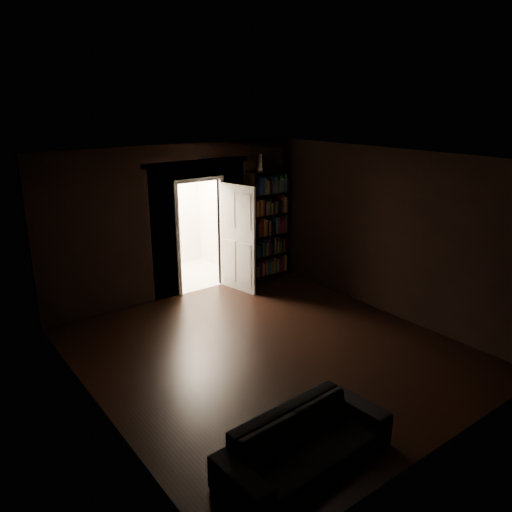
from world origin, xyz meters
The scene contains 9 objects.
ground centered at (0.00, 0.00, 0.00)m, with size 5.50×5.50×0.00m, color black.
room_walls centered at (-0.01, 1.07, 1.68)m, with size 5.02×5.61×2.84m.
kitchen_alcove centered at (0.50, 3.87, 1.21)m, with size 2.20×1.80×2.60m.
sofa centered at (-1.20, -2.10, 0.36)m, with size 1.88×0.81×0.72m, color black.
bookshelf centered at (2.00, 2.59, 1.10)m, with size 0.90×0.32×2.20m, color black.
refrigerator centered at (-0.10, 4.03, 0.82)m, with size 0.74×0.68×1.65m, color white.
door centered at (1.06, 2.31, 1.02)m, with size 0.85×0.05×2.05m, color silver.
figurine centered at (1.82, 2.63, 2.36)m, with size 0.11×0.11×0.33m, color white.
bottles centered at (-0.17, 4.05, 1.79)m, with size 0.68×0.08×0.28m, color black.
Camera 1 is at (-4.10, -5.14, 3.54)m, focal length 35.00 mm.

